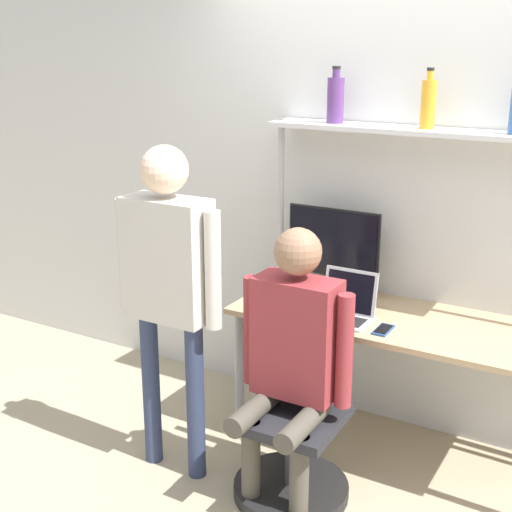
% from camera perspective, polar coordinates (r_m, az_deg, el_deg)
% --- Properties ---
extents(ground_plane, '(12.00, 12.00, 0.00)m').
position_cam_1_polar(ground_plane, '(3.78, 8.50, -17.45)').
color(ground_plane, tan).
extents(wall_back, '(8.00, 0.06, 2.70)m').
position_cam_1_polar(wall_back, '(3.87, 13.27, 4.97)').
color(wall_back, silver).
rests_on(wall_back, ground_plane).
extents(desk, '(1.65, 0.65, 0.76)m').
position_cam_1_polar(desk, '(3.74, 10.94, -6.11)').
color(desk, tan).
rests_on(desk, ground_plane).
extents(shelf_unit, '(1.57, 0.25, 1.70)m').
position_cam_1_polar(shelf_unit, '(3.70, 12.59, 5.71)').
color(shelf_unit, silver).
rests_on(shelf_unit, ground_plane).
extents(monitor, '(0.53, 0.24, 0.49)m').
position_cam_1_polar(monitor, '(3.92, 6.17, 0.59)').
color(monitor, black).
rests_on(monitor, desk).
extents(laptop, '(0.28, 0.24, 0.24)m').
position_cam_1_polar(laptop, '(3.66, 7.23, -3.89)').
color(laptop, '#BCBCC1').
rests_on(laptop, desk).
extents(cell_phone, '(0.07, 0.15, 0.01)m').
position_cam_1_polar(cell_phone, '(3.54, 10.15, -5.83)').
color(cell_phone, '#264C8C').
rests_on(cell_phone, desk).
extents(office_chair, '(0.56, 0.56, 0.89)m').
position_cam_1_polar(office_chair, '(3.55, 3.17, -14.56)').
color(office_chair, black).
rests_on(office_chair, ground_plane).
extents(person_seated, '(0.55, 0.47, 1.33)m').
position_cam_1_polar(person_seated, '(3.27, 2.95, -7.32)').
color(person_seated, '#4C473D').
rests_on(person_seated, ground_plane).
extents(person_standing, '(0.59, 0.23, 1.67)m').
position_cam_1_polar(person_standing, '(3.41, -7.04, -1.20)').
color(person_standing, '#2D3856').
rests_on(person_standing, ground_plane).
extents(bottle_amber, '(0.07, 0.07, 0.29)m').
position_cam_1_polar(bottle_amber, '(3.63, 13.62, 11.81)').
color(bottle_amber, gold).
rests_on(bottle_amber, shelf_unit).
extents(bottle_purple, '(0.09, 0.09, 0.29)m').
position_cam_1_polar(bottle_purple, '(3.80, 6.38, 12.37)').
color(bottle_purple, '#593372').
rests_on(bottle_purple, shelf_unit).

